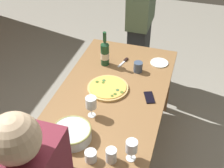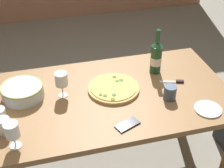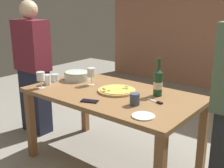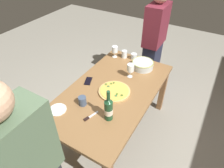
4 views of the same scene
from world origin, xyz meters
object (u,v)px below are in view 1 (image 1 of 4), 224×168
(side_plate, at_px, (159,63))
(pizza_knife, at_px, (124,61))
(wine_glass_near_pizza, at_px, (91,103))
(wine_glass_by_bottle, at_px, (132,147))
(cup_spare, at_px, (138,67))
(person_host, at_px, (140,22))
(cup_ceramic, at_px, (111,155))
(dining_table, at_px, (112,100))
(wine_bottle, at_px, (105,53))
(cell_phone, at_px, (149,97))
(pizza, at_px, (108,88))
(cup_amber, at_px, (91,156))
(serving_bowl, at_px, (72,133))

(side_plate, distance_m, pizza_knife, 0.34)
(wine_glass_near_pizza, relative_size, side_plate, 1.03)
(wine_glass_by_bottle, height_order, cup_spare, wine_glass_by_bottle)
(person_host, bearing_deg, cup_ceramic, 5.84)
(wine_glass_near_pizza, distance_m, pizza_knife, 0.79)
(person_host, bearing_deg, wine_glass_by_bottle, 9.78)
(wine_glass_near_pizza, bearing_deg, dining_table, -11.54)
(wine_glass_by_bottle, distance_m, person_host, 1.82)
(wine_bottle, bearing_deg, side_plate, -71.48)
(wine_glass_near_pizza, bearing_deg, pizza_knife, -3.34)
(dining_table, distance_m, side_plate, 0.63)
(dining_table, relative_size, cell_phone, 11.11)
(pizza, xyz_separation_m, wine_glass_by_bottle, (-0.65, -0.37, 0.10))
(cup_amber, bearing_deg, dining_table, 5.89)
(wine_glass_near_pizza, distance_m, cell_phone, 0.52)
(wine_glass_near_pizza, xyz_separation_m, wine_glass_by_bottle, (-0.31, -0.39, -0.01))
(pizza, bearing_deg, serving_bowl, 172.95)
(side_plate, distance_m, person_host, 0.71)
(pizza, distance_m, cup_amber, 0.74)
(dining_table, xyz_separation_m, cell_phone, (0.01, -0.32, 0.10))
(pizza, xyz_separation_m, person_host, (1.14, -0.02, 0.07))
(side_plate, bearing_deg, pizza_knife, 103.09)
(wine_glass_near_pizza, height_order, side_plate, wine_glass_near_pizza)
(dining_table, distance_m, wine_glass_near_pizza, 0.39)
(pizza, relative_size, cup_amber, 4.36)
(cup_amber, distance_m, cup_ceramic, 0.13)
(cup_amber, height_order, cell_phone, cup_amber)
(serving_bowl, bearing_deg, wine_glass_by_bottle, -96.61)
(wine_bottle, height_order, cell_phone, wine_bottle)
(wine_bottle, height_order, person_host, person_host)
(serving_bowl, distance_m, cup_ceramic, 0.34)
(serving_bowl, relative_size, wine_bottle, 0.81)
(cup_ceramic, bearing_deg, person_host, 6.97)
(cup_spare, height_order, person_host, person_host)
(cup_amber, bearing_deg, pizza, 9.04)
(cup_amber, xyz_separation_m, person_host, (1.88, 0.10, 0.05))
(wine_bottle, distance_m, cup_ceramic, 1.12)
(pizza, height_order, side_plate, pizza)
(pizza, height_order, cup_ceramic, cup_ceramic)
(wine_glass_by_bottle, bearing_deg, cup_spare, 10.45)
(cup_spare, xyz_separation_m, cell_phone, (-0.34, -0.18, -0.04))
(person_host, bearing_deg, pizza_knife, -0.84)
(cup_spare, distance_m, side_plate, 0.26)
(serving_bowl, relative_size, cell_phone, 1.92)
(dining_table, relative_size, person_host, 0.96)
(wine_bottle, xyz_separation_m, cell_phone, (-0.36, -0.50, -0.12))
(side_plate, bearing_deg, cell_phone, -179.13)
(pizza, bearing_deg, dining_table, -116.63)
(pizza, bearing_deg, wine_glass_by_bottle, -150.53)
(pizza, bearing_deg, side_plate, -34.21)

